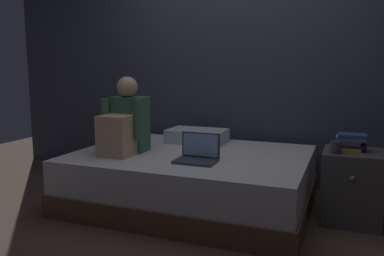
{
  "coord_description": "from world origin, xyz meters",
  "views": [
    {
      "loc": [
        1.04,
        -2.82,
        1.2
      ],
      "look_at": [
        -0.12,
        0.1,
        0.71
      ],
      "focal_mm": 36.98,
      "sensor_mm": 36.0,
      "label": 1
    }
  ],
  "objects_px": {
    "mug": "(336,147)",
    "nightstand": "(351,186)",
    "pillow": "(197,136)",
    "bed": "(192,179)",
    "book_stack": "(350,142)",
    "person_sitting": "(125,124)",
    "laptop": "(198,155)"
  },
  "relations": [
    {
      "from": "mug",
      "to": "nightstand",
      "type": "bearing_deg",
      "value": 42.69
    },
    {
      "from": "laptop",
      "to": "pillow",
      "type": "height_order",
      "value": "laptop"
    },
    {
      "from": "book_stack",
      "to": "pillow",
      "type": "bearing_deg",
      "value": 166.68
    },
    {
      "from": "bed",
      "to": "pillow",
      "type": "xyz_separation_m",
      "value": [
        -0.12,
        0.45,
        0.3
      ]
    },
    {
      "from": "nightstand",
      "to": "book_stack",
      "type": "height_order",
      "value": "book_stack"
    },
    {
      "from": "nightstand",
      "to": "pillow",
      "type": "distance_m",
      "value": 1.49
    },
    {
      "from": "bed",
      "to": "person_sitting",
      "type": "relative_size",
      "value": 3.05
    },
    {
      "from": "person_sitting",
      "to": "pillow",
      "type": "distance_m",
      "value": 0.8
    },
    {
      "from": "laptop",
      "to": "mug",
      "type": "height_order",
      "value": "laptop"
    },
    {
      "from": "book_stack",
      "to": "mug",
      "type": "height_order",
      "value": "book_stack"
    },
    {
      "from": "bed",
      "to": "nightstand",
      "type": "height_order",
      "value": "nightstand"
    },
    {
      "from": "bed",
      "to": "nightstand",
      "type": "relative_size",
      "value": 3.58
    },
    {
      "from": "mug",
      "to": "book_stack",
      "type": "bearing_deg",
      "value": 54.93
    },
    {
      "from": "person_sitting",
      "to": "laptop",
      "type": "bearing_deg",
      "value": -5.71
    },
    {
      "from": "bed",
      "to": "mug",
      "type": "bearing_deg",
      "value": -1.17
    },
    {
      "from": "nightstand",
      "to": "bed",
      "type": "bearing_deg",
      "value": -175.77
    },
    {
      "from": "pillow",
      "to": "nightstand",
      "type": "bearing_deg",
      "value": -13.96
    },
    {
      "from": "laptop",
      "to": "book_stack",
      "type": "distance_m",
      "value": 1.18
    },
    {
      "from": "bed",
      "to": "book_stack",
      "type": "height_order",
      "value": "book_stack"
    },
    {
      "from": "person_sitting",
      "to": "book_stack",
      "type": "height_order",
      "value": "person_sitting"
    },
    {
      "from": "pillow",
      "to": "mug",
      "type": "distance_m",
      "value": 1.38
    },
    {
      "from": "nightstand",
      "to": "laptop",
      "type": "relative_size",
      "value": 1.75
    },
    {
      "from": "book_stack",
      "to": "laptop",
      "type": "bearing_deg",
      "value": -160.14
    },
    {
      "from": "laptop",
      "to": "book_stack",
      "type": "xyz_separation_m",
      "value": [
        1.11,
        0.4,
        0.11
      ]
    },
    {
      "from": "bed",
      "to": "mug",
      "type": "height_order",
      "value": "mug"
    },
    {
      "from": "nightstand",
      "to": "mug",
      "type": "xyz_separation_m",
      "value": [
        -0.13,
        -0.12,
        0.32
      ]
    },
    {
      "from": "pillow",
      "to": "book_stack",
      "type": "distance_m",
      "value": 1.44
    },
    {
      "from": "person_sitting",
      "to": "pillow",
      "type": "bearing_deg",
      "value": 57.87
    },
    {
      "from": "bed",
      "to": "nightstand",
      "type": "bearing_deg",
      "value": 4.23
    },
    {
      "from": "pillow",
      "to": "mug",
      "type": "bearing_deg",
      "value": -20.11
    },
    {
      "from": "person_sitting",
      "to": "book_stack",
      "type": "bearing_deg",
      "value": 10.36
    },
    {
      "from": "pillow",
      "to": "book_stack",
      "type": "relative_size",
      "value": 2.46
    }
  ]
}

